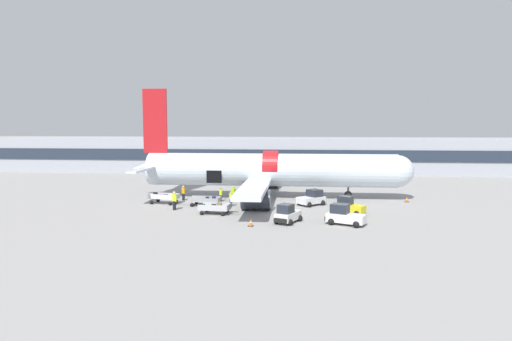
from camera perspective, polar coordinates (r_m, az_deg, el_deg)
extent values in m
plane|color=gray|center=(46.29, 1.46, -4.69)|extent=(500.00, 500.00, 0.00)
cube|color=#9EA3AD|center=(80.89, 3.27, 1.94)|extent=(102.96, 9.81, 5.90)
cube|color=#232D3D|center=(75.92, 3.12, 1.91)|extent=(100.91, 0.16, 1.89)
cylinder|color=silver|center=(52.08, 1.85, 0.08)|extent=(28.31, 3.73, 3.73)
sphere|color=silver|center=(53.08, 17.29, -0.07)|extent=(3.55, 3.55, 3.55)
cone|color=silver|center=(54.85, -13.07, 0.23)|extent=(4.29, 3.43, 3.43)
cylinder|color=red|center=(52.01, 1.85, 0.45)|extent=(1.70, 3.74, 3.74)
cube|color=red|center=(54.38, -12.50, 6.06)|extent=(2.80, 0.28, 7.39)
cube|color=silver|center=(50.90, -13.80, 0.20)|extent=(1.09, 7.88, 0.20)
cube|color=silver|center=(58.35, -11.24, 0.97)|extent=(1.09, 7.88, 0.20)
cube|color=silver|center=(44.79, -0.23, -2.18)|extent=(2.59, 14.07, 0.40)
cube|color=silver|center=(59.80, 1.24, -0.15)|extent=(2.59, 14.07, 0.40)
cylinder|color=#333842|center=(44.77, 0.00, -3.67)|extent=(2.86, 1.99, 1.99)
cylinder|color=#333842|center=(60.10, 1.45, -1.22)|extent=(2.86, 1.99, 1.99)
cube|color=black|center=(51.12, -5.27, -0.78)|extent=(1.70, 0.12, 1.40)
cylinder|color=#56565B|center=(52.47, 11.46, -2.03)|extent=(0.22, 0.22, 1.84)
sphere|color=black|center=(52.61, 11.44, -3.02)|extent=(0.91, 0.91, 0.91)
cylinder|color=#56565B|center=(50.04, -1.58, -2.29)|extent=(0.22, 0.22, 1.84)
sphere|color=black|center=(50.18, -1.58, -3.34)|extent=(0.91, 0.91, 0.91)
cylinder|color=#56565B|center=(55.09, -0.92, -1.54)|extent=(0.22, 0.22, 1.84)
sphere|color=black|center=(55.22, -0.92, -2.49)|extent=(0.91, 0.91, 0.91)
cube|color=white|center=(39.50, 4.04, -5.68)|extent=(2.35, 3.11, 0.69)
cube|color=#232833|center=(38.93, 3.73, -4.76)|extent=(1.53, 1.62, 0.76)
cube|color=black|center=(38.25, 3.07, -6.27)|extent=(1.11, 0.59, 0.35)
sphere|color=black|center=(39.00, 2.60, -6.28)|extent=(0.56, 0.56, 0.56)
sphere|color=black|center=(38.46, 4.24, -6.46)|extent=(0.56, 0.56, 0.56)
sphere|color=black|center=(40.68, 3.85, -5.78)|extent=(0.56, 0.56, 0.56)
sphere|color=black|center=(40.16, 5.44, -5.94)|extent=(0.56, 0.56, 0.56)
cube|color=yellow|center=(43.64, 11.67, -4.67)|extent=(2.98, 2.44, 0.71)
cube|color=#232833|center=(43.71, 11.12, -3.66)|extent=(1.59, 1.54, 0.77)
cube|color=black|center=(44.24, 10.00, -4.68)|extent=(0.67, 1.04, 0.35)
sphere|color=black|center=(44.61, 10.89, -4.83)|extent=(0.56, 0.56, 0.56)
sphere|color=black|center=(43.54, 10.23, -5.08)|extent=(0.56, 0.56, 0.56)
sphere|color=black|center=(43.89, 13.08, -5.06)|extent=(0.56, 0.56, 0.56)
sphere|color=black|center=(42.81, 12.47, -5.32)|extent=(0.56, 0.56, 0.56)
cube|color=white|center=(39.21, 11.19, -5.84)|extent=(3.42, 2.48, 0.72)
cube|color=#232833|center=(39.25, 10.44, -4.69)|extent=(1.75, 1.59, 0.79)
cube|color=black|center=(39.78, 8.94, -5.85)|extent=(0.59, 1.11, 0.36)
sphere|color=black|center=(40.19, 10.00, -6.00)|extent=(0.56, 0.56, 0.56)
sphere|color=black|center=(39.06, 9.38, -6.33)|extent=(0.56, 0.56, 0.56)
sphere|color=black|center=(39.54, 12.96, -6.26)|extent=(0.56, 0.56, 0.56)
sphere|color=black|center=(38.39, 12.42, -6.61)|extent=(0.56, 0.56, 0.56)
cube|color=silver|center=(47.99, 6.88, -3.67)|extent=(3.15, 3.04, 0.65)
cube|color=#232833|center=(48.21, 7.32, -2.80)|extent=(1.84, 1.84, 0.73)
cube|color=black|center=(48.99, 8.13, -3.64)|extent=(1.03, 1.15, 0.33)
sphere|color=black|center=(48.14, 8.32, -4.00)|extent=(0.56, 0.56, 0.56)
sphere|color=black|center=(49.22, 7.10, -3.77)|extent=(0.56, 0.56, 0.56)
sphere|color=black|center=(46.86, 6.65, -4.25)|extent=(0.56, 0.56, 0.56)
sphere|color=black|center=(47.96, 5.43, -4.00)|extent=(0.56, 0.56, 0.56)
cube|color=#999BA0|center=(47.76, -6.43, -3.78)|extent=(3.32, 1.89, 0.05)
cube|color=#999BA0|center=(47.34, -4.58, -3.59)|extent=(0.15, 1.72, 0.37)
cube|color=#999BA0|center=(46.94, -6.70, -3.70)|extent=(3.17, 0.23, 0.37)
cube|color=#999BA0|center=(48.52, -6.18, -3.38)|extent=(3.17, 0.23, 0.37)
cube|color=#333338|center=(47.31, -4.00, -4.12)|extent=(0.90, 0.13, 0.06)
sphere|color=black|center=(46.71, -5.36, -4.37)|extent=(0.40, 0.40, 0.40)
sphere|color=black|center=(48.35, -4.86, -4.01)|extent=(0.40, 0.40, 0.40)
sphere|color=black|center=(47.30, -8.03, -4.27)|extent=(0.40, 0.40, 0.40)
sphere|color=black|center=(48.93, -7.45, -3.93)|extent=(0.40, 0.40, 0.40)
cube|color=black|center=(47.99, -6.10, -3.48)|extent=(0.33, 0.20, 0.36)
cube|color=#1E2347|center=(47.85, -5.28, -3.47)|extent=(0.37, 0.29, 0.41)
cube|color=silver|center=(49.54, -11.44, -3.40)|extent=(3.35, 2.00, 0.05)
cube|color=silver|center=(48.77, -9.87, -3.22)|extent=(0.35, 1.34, 0.45)
cube|color=silver|center=(48.94, -11.82, -3.23)|extent=(3.01, 0.72, 0.45)
cube|color=silver|center=(50.06, -11.08, -3.01)|extent=(3.01, 0.72, 0.45)
cube|color=#333338|center=(48.63, -9.36, -3.84)|extent=(0.90, 0.27, 0.06)
sphere|color=black|center=(48.49, -10.69, -4.07)|extent=(0.40, 0.40, 0.40)
sphere|color=black|center=(49.67, -9.94, -3.82)|extent=(0.40, 0.40, 0.40)
sphere|color=black|center=(49.57, -12.92, -3.90)|extent=(0.40, 0.40, 0.40)
sphere|color=black|center=(50.73, -12.13, -3.66)|extent=(0.40, 0.40, 0.40)
cube|color=#2D2D33|center=(49.45, -11.22, -3.15)|extent=(0.47, 0.20, 0.39)
cube|color=#721951|center=(50.02, -11.94, -3.11)|extent=(0.55, 0.37, 0.33)
cube|color=#2D2D33|center=(48.97, -10.73, -3.27)|extent=(0.44, 0.34, 0.33)
cube|color=black|center=(50.17, -12.46, -2.97)|extent=(0.45, 0.18, 0.53)
cube|color=#B7BABF|center=(43.40, -5.20, -4.82)|extent=(3.03, 1.98, 0.05)
cube|color=#B7BABF|center=(42.97, -3.40, -4.55)|extent=(0.23, 1.70, 0.49)
cube|color=#B7BABF|center=(42.57, -5.51, -4.66)|extent=(2.81, 0.34, 0.49)
cube|color=#B7BABF|center=(44.12, -4.90, -4.29)|extent=(2.81, 0.34, 0.49)
cube|color=#333338|center=(42.94, -2.77, -5.18)|extent=(0.90, 0.17, 0.06)
sphere|color=black|center=(42.37, -4.21, -5.42)|extent=(0.40, 0.40, 0.40)
sphere|color=black|center=(43.98, -3.62, -5.00)|extent=(0.40, 0.40, 0.40)
sphere|color=black|center=(42.94, -6.81, -5.29)|extent=(0.40, 0.40, 0.40)
sphere|color=black|center=(44.53, -6.13, -4.88)|extent=(0.40, 0.40, 0.40)
cube|color=#14472D|center=(43.59, -6.61, -4.46)|extent=(0.36, 0.28, 0.44)
cube|color=black|center=(43.44, -5.29, -4.49)|extent=(0.42, 0.27, 0.43)
cube|color=olive|center=(43.37, -4.59, -4.40)|extent=(0.51, 0.29, 0.58)
cylinder|color=black|center=(45.78, -10.16, -4.33)|extent=(0.46, 0.46, 0.90)
cylinder|color=#CCE523|center=(45.65, -10.18, -3.34)|extent=(0.59, 0.59, 0.71)
sphere|color=beige|center=(45.57, -10.19, -2.74)|extent=(0.25, 0.25, 0.25)
cylinder|color=#CCE523|center=(45.86, -10.37, -3.40)|extent=(0.19, 0.19, 0.65)
cylinder|color=#CCE523|center=(45.47, -9.99, -3.47)|extent=(0.19, 0.19, 0.65)
cylinder|color=#2D2D33|center=(50.08, -4.41, -3.46)|extent=(0.37, 0.37, 0.75)
cylinder|color=#CCE523|center=(49.98, -4.42, -2.71)|extent=(0.47, 0.47, 0.59)
sphere|color=#9E7556|center=(49.92, -4.42, -2.25)|extent=(0.21, 0.21, 0.21)
cylinder|color=#CCE523|center=(50.18, -4.49, -2.74)|extent=(0.15, 0.15, 0.54)
cylinder|color=#CCE523|center=(49.79, -4.34, -2.81)|extent=(0.15, 0.15, 0.54)
cylinder|color=#2D2D33|center=(47.11, -3.17, -4.05)|extent=(0.38, 0.38, 0.75)
cylinder|color=#CCE523|center=(47.00, -3.17, -3.25)|extent=(0.49, 0.49, 0.59)
sphere|color=beige|center=(46.94, -3.17, -2.77)|extent=(0.21, 0.21, 0.21)
cylinder|color=#CCE523|center=(46.85, -3.01, -3.36)|extent=(0.16, 0.16, 0.54)
cylinder|color=#CCE523|center=(47.17, -3.33, -3.30)|extent=(0.16, 0.16, 0.54)
cylinder|color=black|center=(48.52, -1.51, -3.73)|extent=(0.33, 0.33, 0.79)
cylinder|color=#B7E019|center=(48.41, -1.51, -2.91)|extent=(0.42, 0.42, 0.62)
sphere|color=brown|center=(48.35, -1.52, -2.42)|extent=(0.22, 0.22, 0.22)
cylinder|color=#B7E019|center=(48.43, -1.25, -2.98)|extent=(0.13, 0.13, 0.57)
cylinder|color=#B7E019|center=(48.41, -1.77, -2.99)|extent=(0.13, 0.13, 0.57)
cylinder|color=black|center=(51.21, -9.06, -3.28)|extent=(0.41, 0.41, 0.80)
cylinder|color=orange|center=(51.10, -9.07, -2.49)|extent=(0.53, 0.53, 0.63)
sphere|color=beige|center=(51.04, -9.08, -2.01)|extent=(0.22, 0.22, 0.22)
cylinder|color=orange|center=(50.91, -8.98, -2.60)|extent=(0.17, 0.17, 0.58)
cylinder|color=orange|center=(51.32, -9.16, -2.53)|extent=(0.17, 0.17, 0.58)
cylinder|color=#2D2D33|center=(50.12, -2.84, -3.41)|extent=(0.42, 0.42, 0.82)
cylinder|color=#B7E019|center=(50.01, -2.84, -2.58)|extent=(0.53, 0.53, 0.64)
sphere|color=tan|center=(49.95, -2.84, -2.08)|extent=(0.23, 0.23, 0.23)
cylinder|color=#B7E019|center=(49.92, -3.08, -2.68)|extent=(0.17, 0.17, 0.59)
cylinder|color=#B7E019|center=(50.12, -2.61, -2.64)|extent=(0.17, 0.17, 0.59)
cube|color=black|center=(52.36, 18.32, -3.74)|extent=(0.46, 0.46, 0.03)
cone|color=orange|center=(52.31, 18.33, -3.43)|extent=(0.34, 0.34, 0.59)
cylinder|color=white|center=(52.31, 18.33, -3.40)|extent=(0.20, 0.20, 0.07)
cube|color=black|center=(38.17, -0.67, -6.95)|extent=(0.45, 0.45, 0.03)
cone|color=orange|center=(38.10, -0.67, -6.52)|extent=(0.34, 0.34, 0.62)
cylinder|color=white|center=(38.10, -0.67, -6.47)|extent=(0.20, 0.20, 0.07)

